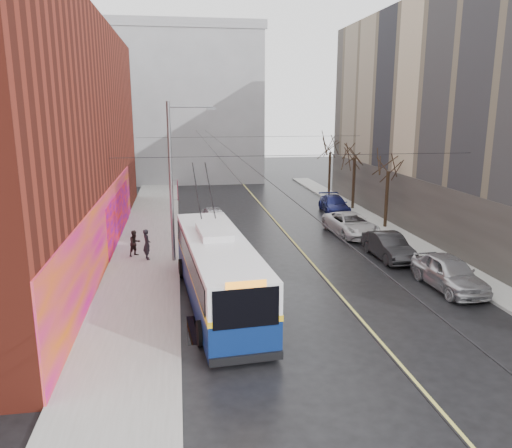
{
  "coord_description": "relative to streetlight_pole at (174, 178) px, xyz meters",
  "views": [
    {
      "loc": [
        -5.87,
        -17.74,
        8.67
      ],
      "look_at": [
        -1.99,
        7.07,
        2.79
      ],
      "focal_mm": 35.0,
      "sensor_mm": 36.0,
      "label": 1
    }
  ],
  "objects": [
    {
      "name": "ground",
      "position": [
        6.14,
        -10.0,
        -4.85
      ],
      "size": [
        140.0,
        140.0,
        0.0
      ],
      "primitive_type": "plane",
      "color": "black",
      "rests_on": "ground"
    },
    {
      "name": "sidewalk_left",
      "position": [
        -1.86,
        2.0,
        -4.77
      ],
      "size": [
        4.0,
        60.0,
        0.15
      ],
      "primitive_type": "cube",
      "color": "gray",
      "rests_on": "ground"
    },
    {
      "name": "sidewalk_right",
      "position": [
        15.14,
        2.0,
        -4.77
      ],
      "size": [
        2.0,
        60.0,
        0.15
      ],
      "primitive_type": "cube",
      "color": "gray",
      "rests_on": "ground"
    },
    {
      "name": "lane_line",
      "position": [
        7.64,
        4.0,
        -4.84
      ],
      "size": [
        0.12,
        50.0,
        0.01
      ],
      "primitive_type": "cube",
      "color": "#BFB74C",
      "rests_on": "ground"
    },
    {
      "name": "building_left",
      "position": [
        -9.85,
        3.99,
        2.14
      ],
      "size": [
        12.11,
        36.0,
        14.0
      ],
      "color": "maroon",
      "rests_on": "ground"
    },
    {
      "name": "building_far",
      "position": [
        0.14,
        34.99,
        4.17
      ],
      "size": [
        20.5,
        12.1,
        18.0
      ],
      "color": "gray",
      "rests_on": "ground"
    },
    {
      "name": "streetlight_pole",
      "position": [
        0.0,
        0.0,
        0.0
      ],
      "size": [
        2.65,
        0.6,
        9.0
      ],
      "color": "slate",
      "rests_on": "ground"
    },
    {
      "name": "catenary_wires",
      "position": [
        3.6,
        4.77,
        1.4
      ],
      "size": [
        18.0,
        60.0,
        0.22
      ],
      "color": "black"
    },
    {
      "name": "tree_near",
      "position": [
        15.14,
        6.0,
        0.13
      ],
      "size": [
        3.2,
        3.2,
        6.4
      ],
      "color": "black",
      "rests_on": "ground"
    },
    {
      "name": "tree_mid",
      "position": [
        15.14,
        13.0,
        0.41
      ],
      "size": [
        3.2,
        3.2,
        6.68
      ],
      "color": "black",
      "rests_on": "ground"
    },
    {
      "name": "tree_far",
      "position": [
        15.14,
        20.0,
        0.3
      ],
      "size": [
        3.2,
        3.2,
        6.57
      ],
      "color": "black",
      "rests_on": "ground"
    },
    {
      "name": "puddle",
      "position": [
        1.77,
        -9.13,
        -4.84
      ],
      "size": [
        2.77,
        2.7,
        0.01
      ],
      "primitive_type": "cube",
      "color": "black",
      "rests_on": "ground"
    },
    {
      "name": "pigeons_flying",
      "position": [
        3.71,
        0.32,
        2.67
      ],
      "size": [
        4.45,
        2.26,
        2.28
      ],
      "color": "slate"
    },
    {
      "name": "trolleybus",
      "position": [
        1.87,
        -6.49,
        -3.25
      ],
      "size": [
        3.55,
        12.28,
        5.76
      ],
      "rotation": [
        0.0,
        0.0,
        0.08
      ],
      "color": "#0A1E51",
      "rests_on": "ground"
    },
    {
      "name": "parked_car_a",
      "position": [
        13.14,
        -6.37,
        -4.02
      ],
      "size": [
        2.09,
        4.91,
        1.66
      ],
      "primitive_type": "imported",
      "rotation": [
        0.0,
        0.0,
        0.03
      ],
      "color": "#B5B5BA",
      "rests_on": "ground"
    },
    {
      "name": "parked_car_b",
      "position": [
        12.28,
        -1.17,
        -4.1
      ],
      "size": [
        1.7,
        4.57,
        1.49
      ],
      "primitive_type": "imported",
      "rotation": [
        0.0,
        0.0,
        0.03
      ],
      "color": "black",
      "rests_on": "ground"
    },
    {
      "name": "parked_car_c",
      "position": [
        12.0,
        4.56,
        -4.09
      ],
      "size": [
        2.97,
        5.64,
        1.51
      ],
      "primitive_type": "imported",
      "rotation": [
        0.0,
        0.0,
        0.09
      ],
      "color": "silver",
      "rests_on": "ground"
    },
    {
      "name": "parked_car_d",
      "position": [
        13.14,
        11.99,
        -4.14
      ],
      "size": [
        2.37,
        5.03,
        1.42
      ],
      "primitive_type": "imported",
      "rotation": [
        0.0,
        0.0,
        -0.08
      ],
      "color": "navy",
      "rests_on": "ground"
    },
    {
      "name": "following_car",
      "position": [
        2.79,
        8.55,
        -4.14
      ],
      "size": [
        2.04,
        4.3,
        1.42
      ],
      "primitive_type": "imported",
      "rotation": [
        0.0,
        0.0,
        0.09
      ],
      "color": "silver",
      "rests_on": "ground"
    },
    {
      "name": "pedestrian_a",
      "position": [
        -1.67,
        0.41,
        -3.82
      ],
      "size": [
        0.59,
        0.74,
        1.76
      ],
      "primitive_type": "imported",
      "rotation": [
        0.0,
        0.0,
        1.87
      ],
      "color": "black",
      "rests_on": "sidewalk_left"
    },
    {
      "name": "pedestrian_b",
      "position": [
        -2.4,
        1.19,
        -3.93
      ],
      "size": [
        0.94,
        0.92,
        1.53
      ],
      "primitive_type": "imported",
      "rotation": [
        0.0,
        0.0,
        0.68
      ],
      "color": "black",
      "rests_on": "sidewalk_left"
    }
  ]
}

